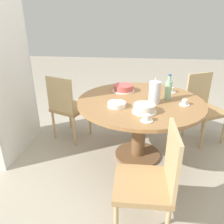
{
  "coord_description": "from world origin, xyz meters",
  "views": [
    {
      "loc": [
        -2.31,
        0.06,
        1.59
      ],
      "look_at": [
        0.0,
        0.32,
        0.57
      ],
      "focal_mm": 35.0,
      "sensor_mm": 36.0,
      "label": 1
    }
  ],
  "objects_px": {
    "bookshelf": "(4,83)",
    "water_bottle": "(168,89)",
    "cake_main": "(123,88)",
    "cup_a": "(147,118)",
    "chair_c": "(203,106)",
    "chair_b": "(151,180)",
    "cake_second": "(144,108)",
    "cup_c": "(171,90)",
    "chair_a": "(68,106)",
    "coffee_pot": "(155,92)",
    "cup_b": "(185,103)"
  },
  "relations": [
    {
      "from": "chair_b",
      "to": "coffee_pot",
      "type": "distance_m",
      "value": 1.01
    },
    {
      "from": "bookshelf",
      "to": "cake_main",
      "type": "bearing_deg",
      "value": 102.51
    },
    {
      "from": "chair_c",
      "to": "cake_second",
      "type": "xyz_separation_m",
      "value": [
        -0.88,
        0.82,
        0.29
      ]
    },
    {
      "from": "chair_b",
      "to": "cup_c",
      "type": "bearing_deg",
      "value": 166.4
    },
    {
      "from": "cake_second",
      "to": "chair_a",
      "type": "bearing_deg",
      "value": 56.2
    },
    {
      "from": "cup_a",
      "to": "coffee_pot",
      "type": "bearing_deg",
      "value": -11.0
    },
    {
      "from": "chair_c",
      "to": "bookshelf",
      "type": "relative_size",
      "value": 0.51
    },
    {
      "from": "coffee_pot",
      "to": "cup_a",
      "type": "bearing_deg",
      "value": 169.0
    },
    {
      "from": "cup_a",
      "to": "cup_b",
      "type": "xyz_separation_m",
      "value": [
        0.44,
        -0.41,
        0.0
      ]
    },
    {
      "from": "chair_b",
      "to": "coffee_pot",
      "type": "height_order",
      "value": "coffee_pot"
    },
    {
      "from": "chair_c",
      "to": "chair_b",
      "type": "bearing_deg",
      "value": -145.08
    },
    {
      "from": "bookshelf",
      "to": "water_bottle",
      "type": "xyz_separation_m",
      "value": [
        0.07,
        -1.88,
        -0.03
      ]
    },
    {
      "from": "bookshelf",
      "to": "coffee_pot",
      "type": "height_order",
      "value": "bookshelf"
    },
    {
      "from": "bookshelf",
      "to": "chair_c",
      "type": "bearing_deg",
      "value": 102.65
    },
    {
      "from": "cake_main",
      "to": "cup_c",
      "type": "distance_m",
      "value": 0.59
    },
    {
      "from": "bookshelf",
      "to": "water_bottle",
      "type": "height_order",
      "value": "bookshelf"
    },
    {
      "from": "chair_c",
      "to": "coffee_pot",
      "type": "relative_size",
      "value": 3.3
    },
    {
      "from": "chair_b",
      "to": "chair_c",
      "type": "xyz_separation_m",
      "value": [
        1.55,
        -0.77,
        0.0
      ]
    },
    {
      "from": "chair_b",
      "to": "cup_c",
      "type": "distance_m",
      "value": 1.38
    },
    {
      "from": "cake_second",
      "to": "bookshelf",
      "type": "bearing_deg",
      "value": 78.37
    },
    {
      "from": "chair_a",
      "to": "coffee_pot",
      "type": "distance_m",
      "value": 1.23
    },
    {
      "from": "chair_b",
      "to": "cake_second",
      "type": "height_order",
      "value": "chair_b"
    },
    {
      "from": "coffee_pot",
      "to": "water_bottle",
      "type": "height_order",
      "value": "water_bottle"
    },
    {
      "from": "chair_b",
      "to": "cup_a",
      "type": "height_order",
      "value": "chair_b"
    },
    {
      "from": "cup_c",
      "to": "bookshelf",
      "type": "bearing_deg",
      "value": 99.32
    },
    {
      "from": "water_bottle",
      "to": "cup_a",
      "type": "bearing_deg",
      "value": 157.33
    },
    {
      "from": "bookshelf",
      "to": "cake_second",
      "type": "relative_size",
      "value": 7.51
    },
    {
      "from": "cup_a",
      "to": "cup_c",
      "type": "xyz_separation_m",
      "value": [
        0.85,
        -0.32,
        0.0
      ]
    },
    {
      "from": "chair_b",
      "to": "bookshelf",
      "type": "bearing_deg",
      "value": -122.21
    },
    {
      "from": "chair_a",
      "to": "cake_second",
      "type": "xyz_separation_m",
      "value": [
        -0.66,
        -0.99,
        0.29
      ]
    },
    {
      "from": "coffee_pot",
      "to": "cup_a",
      "type": "distance_m",
      "value": 0.48
    },
    {
      "from": "water_bottle",
      "to": "cake_second",
      "type": "xyz_separation_m",
      "value": [
        -0.4,
        0.27,
        -0.07
      ]
    },
    {
      "from": "chair_b",
      "to": "cup_b",
      "type": "xyz_separation_m",
      "value": [
        0.91,
        -0.37,
        0.28
      ]
    },
    {
      "from": "chair_a",
      "to": "water_bottle",
      "type": "bearing_deg",
      "value": -169.54
    },
    {
      "from": "chair_a",
      "to": "cup_c",
      "type": "height_order",
      "value": "chair_a"
    },
    {
      "from": "chair_a",
      "to": "coffee_pot",
      "type": "relative_size",
      "value": 3.3
    },
    {
      "from": "chair_c",
      "to": "chair_a",
      "type": "bearing_deg",
      "value": 158.15
    },
    {
      "from": "coffee_pot",
      "to": "cup_c",
      "type": "height_order",
      "value": "coffee_pot"
    },
    {
      "from": "chair_b",
      "to": "chair_c",
      "type": "distance_m",
      "value": 1.73
    },
    {
      "from": "chair_a",
      "to": "bookshelf",
      "type": "distance_m",
      "value": 0.81
    },
    {
      "from": "cake_main",
      "to": "cup_a",
      "type": "distance_m",
      "value": 0.87
    },
    {
      "from": "bookshelf",
      "to": "cup_a",
      "type": "relative_size",
      "value": 15.95
    },
    {
      "from": "chair_c",
      "to": "cake_main",
      "type": "relative_size",
      "value": 3.31
    },
    {
      "from": "water_bottle",
      "to": "cup_a",
      "type": "distance_m",
      "value": 0.65
    },
    {
      "from": "coffee_pot",
      "to": "cup_a",
      "type": "relative_size",
      "value": 2.44
    },
    {
      "from": "chair_a",
      "to": "chair_b",
      "type": "xyz_separation_m",
      "value": [
        -1.33,
        -1.04,
        0.0
      ]
    },
    {
      "from": "bookshelf",
      "to": "cake_second",
      "type": "xyz_separation_m",
      "value": [
        -0.33,
        -1.62,
        -0.11
      ]
    },
    {
      "from": "water_bottle",
      "to": "cup_b",
      "type": "distance_m",
      "value": 0.24
    },
    {
      "from": "cup_a",
      "to": "cup_b",
      "type": "distance_m",
      "value": 0.6
    },
    {
      "from": "chair_b",
      "to": "chair_c",
      "type": "relative_size",
      "value": 1.0
    }
  ]
}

